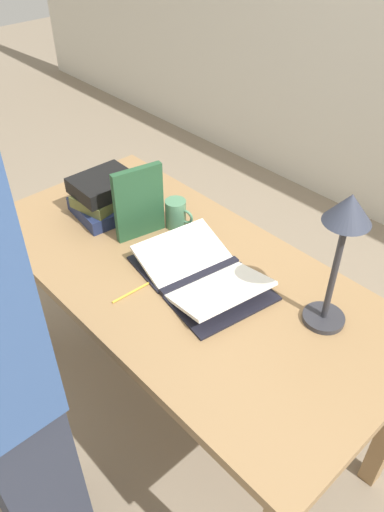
% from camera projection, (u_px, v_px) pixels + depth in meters
% --- Properties ---
extents(ground_plane, '(12.00, 12.00, 0.00)m').
position_uv_depth(ground_plane, '(184.00, 408.00, 2.09)').
color(ground_plane, gray).
extents(reading_desk, '(1.47, 0.73, 0.77)m').
position_uv_depth(reading_desk, '(182.00, 293.00, 1.67)').
color(reading_desk, '#937047').
rests_on(reading_desk, ground_plane).
extents(open_book, '(0.47, 0.36, 0.06)m').
position_uv_depth(open_book, '(200.00, 274.00, 1.56)').
color(open_book, black).
rests_on(open_book, reading_desk).
extents(book_stack_tall, '(0.24, 0.24, 0.15)m').
position_uv_depth(book_stack_tall, '(105.00, 196.00, 1.82)').
color(book_stack_tall, '#1E284C').
rests_on(book_stack_tall, reading_desk).
extents(book_standing_upright, '(0.06, 0.18, 0.26)m').
position_uv_depth(book_standing_upright, '(139.00, 203.00, 1.68)').
color(book_standing_upright, '#234C2D').
rests_on(book_standing_upright, reading_desk).
extents(reading_lamp, '(0.12, 0.12, 0.42)m').
position_uv_depth(reading_lamp, '(344.00, 233.00, 1.24)').
color(reading_lamp, '#2D2D33').
rests_on(reading_lamp, reading_desk).
extents(coffee_mug, '(0.11, 0.07, 0.10)m').
position_uv_depth(coffee_mug, '(176.00, 214.00, 1.76)').
color(coffee_mug, '#4C7F5B').
rests_on(coffee_mug, reading_desk).
extents(pencil, '(0.01, 0.14, 0.01)m').
position_uv_depth(pencil, '(132.00, 292.00, 1.52)').
color(pencil, gold).
rests_on(pencil, reading_desk).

